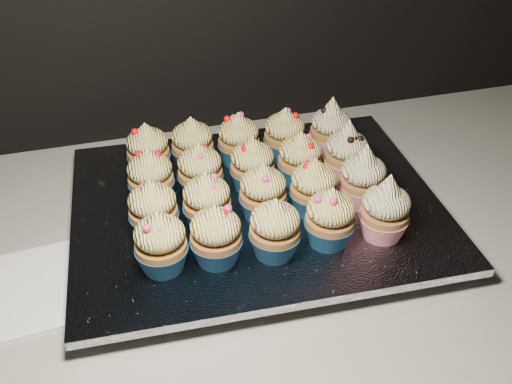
# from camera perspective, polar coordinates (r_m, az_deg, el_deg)

# --- Properties ---
(worktop) EXTENTS (2.44, 0.64, 0.04)m
(worktop) POSITION_cam_1_polar(r_m,az_deg,el_deg) (0.86, 10.20, -2.92)
(worktop) COLOR beige
(worktop) RESTS_ON cabinet
(napkin) EXTENTS (0.16, 0.16, 0.00)m
(napkin) POSITION_cam_1_polar(r_m,az_deg,el_deg) (0.76, -19.20, -8.56)
(napkin) COLOR white
(napkin) RESTS_ON worktop
(baking_tray) EXTENTS (0.48, 0.37, 0.02)m
(baking_tray) POSITION_cam_1_polar(r_m,az_deg,el_deg) (0.81, 0.00, -2.23)
(baking_tray) COLOR black
(baking_tray) RESTS_ON worktop
(foil_lining) EXTENTS (0.52, 0.41, 0.01)m
(foil_lining) POSITION_cam_1_polar(r_m,az_deg,el_deg) (0.80, 0.00, -1.27)
(foil_lining) COLOR silver
(foil_lining) RESTS_ON baking_tray
(cupcake_0) EXTENTS (0.06, 0.06, 0.08)m
(cupcake_0) POSITION_cam_1_polar(r_m,az_deg,el_deg) (0.68, -9.51, -5.07)
(cupcake_0) COLOR navy
(cupcake_0) RESTS_ON foil_lining
(cupcake_1) EXTENTS (0.06, 0.06, 0.08)m
(cupcake_1) POSITION_cam_1_polar(r_m,az_deg,el_deg) (0.68, -4.03, -4.38)
(cupcake_1) COLOR navy
(cupcake_1) RESTS_ON foil_lining
(cupcake_2) EXTENTS (0.06, 0.06, 0.08)m
(cupcake_2) POSITION_cam_1_polar(r_m,az_deg,el_deg) (0.69, 1.90, -3.74)
(cupcake_2) COLOR navy
(cupcake_2) RESTS_ON foil_lining
(cupcake_3) EXTENTS (0.06, 0.06, 0.08)m
(cupcake_3) POSITION_cam_1_polar(r_m,az_deg,el_deg) (0.71, 7.41, -2.61)
(cupcake_3) COLOR navy
(cupcake_3) RESTS_ON foil_lining
(cupcake_4) EXTENTS (0.06, 0.06, 0.10)m
(cupcake_4) POSITION_cam_1_polar(r_m,az_deg,el_deg) (0.73, 12.78, -1.78)
(cupcake_4) COLOR red
(cupcake_4) RESTS_ON foil_lining
(cupcake_5) EXTENTS (0.06, 0.06, 0.08)m
(cupcake_5) POSITION_cam_1_polar(r_m,az_deg,el_deg) (0.73, -10.24, -1.74)
(cupcake_5) COLOR navy
(cupcake_5) RESTS_ON foil_lining
(cupcake_6) EXTENTS (0.06, 0.06, 0.08)m
(cupcake_6) POSITION_cam_1_polar(r_m,az_deg,el_deg) (0.73, -4.92, -1.01)
(cupcake_6) COLOR navy
(cupcake_6) RESTS_ON foil_lining
(cupcake_7) EXTENTS (0.06, 0.06, 0.08)m
(cupcake_7) POSITION_cam_1_polar(r_m,az_deg,el_deg) (0.74, 0.71, -0.10)
(cupcake_7) COLOR navy
(cupcake_7) RESTS_ON foil_lining
(cupcake_8) EXTENTS (0.06, 0.06, 0.08)m
(cupcake_8) POSITION_cam_1_polar(r_m,az_deg,el_deg) (0.76, 5.77, 0.44)
(cupcake_8) COLOR navy
(cupcake_8) RESTS_ON foil_lining
(cupcake_9) EXTENTS (0.06, 0.06, 0.10)m
(cupcake_9) POSITION_cam_1_polar(r_m,az_deg,el_deg) (0.78, 10.62, 1.35)
(cupcake_9) COLOR red
(cupcake_9) RESTS_ON foil_lining
(cupcake_10) EXTENTS (0.06, 0.06, 0.08)m
(cupcake_10) POSITION_cam_1_polar(r_m,az_deg,el_deg) (0.79, -10.49, 1.44)
(cupcake_10) COLOR navy
(cupcake_10) RESTS_ON foil_lining
(cupcake_11) EXTENTS (0.06, 0.06, 0.08)m
(cupcake_11) POSITION_cam_1_polar(r_m,az_deg,el_deg) (0.79, -5.61, 2.10)
(cupcake_11) COLOR navy
(cupcake_11) RESTS_ON foil_lining
(cupcake_12) EXTENTS (0.06, 0.06, 0.08)m
(cupcake_12) POSITION_cam_1_polar(r_m,az_deg,el_deg) (0.80, -0.37, 2.66)
(cupcake_12) COLOR navy
(cupcake_12) RESTS_ON foil_lining
(cupcake_13) EXTENTS (0.06, 0.06, 0.08)m
(cupcake_13) POSITION_cam_1_polar(r_m,az_deg,el_deg) (0.81, 4.39, 3.27)
(cupcake_13) COLOR navy
(cupcake_13) RESTS_ON foil_lining
(cupcake_14) EXTENTS (0.06, 0.06, 0.10)m
(cupcake_14) POSITION_cam_1_polar(r_m,az_deg,el_deg) (0.83, 8.99, 3.89)
(cupcake_14) COLOR red
(cupcake_14) RESTS_ON foil_lining
(cupcake_15) EXTENTS (0.06, 0.06, 0.08)m
(cupcake_15) POSITION_cam_1_polar(r_m,az_deg,el_deg) (0.84, -10.73, 4.06)
(cupcake_15) COLOR navy
(cupcake_15) RESTS_ON foil_lining
(cupcake_16) EXTENTS (0.06, 0.06, 0.08)m
(cupcake_16) POSITION_cam_1_polar(r_m,az_deg,el_deg) (0.85, -6.37, 4.75)
(cupcake_16) COLOR navy
(cupcake_16) RESTS_ON foil_lining
(cupcake_17) EXTENTS (0.06, 0.06, 0.08)m
(cupcake_17) POSITION_cam_1_polar(r_m,az_deg,el_deg) (0.86, -1.75, 5.21)
(cupcake_17) COLOR navy
(cupcake_17) RESTS_ON foil_lining
(cupcake_18) EXTENTS (0.06, 0.06, 0.08)m
(cupcake_18) POSITION_cam_1_polar(r_m,az_deg,el_deg) (0.87, 2.86, 5.72)
(cupcake_18) COLOR navy
(cupcake_18) RESTS_ON foil_lining
(cupcake_19) EXTENTS (0.06, 0.06, 0.10)m
(cupcake_19) POSITION_cam_1_polar(r_m,az_deg,el_deg) (0.89, 7.44, 6.29)
(cupcake_19) COLOR red
(cupcake_19) RESTS_ON foil_lining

